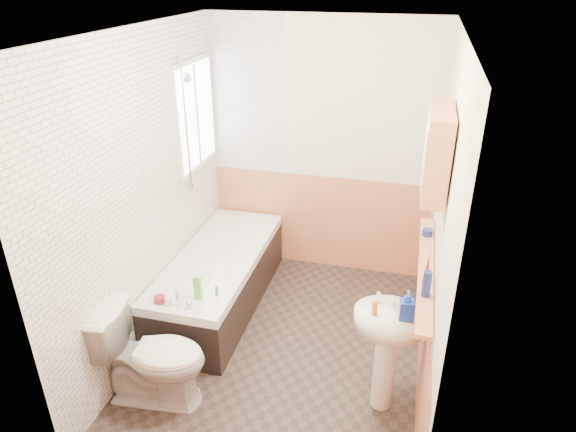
{
  "coord_description": "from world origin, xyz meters",
  "views": [
    {
      "loc": [
        0.87,
        -3.24,
        2.87
      ],
      "look_at": [
        0.0,
        0.15,
        1.15
      ],
      "focal_mm": 32.0,
      "sensor_mm": 36.0,
      "label": 1
    }
  ],
  "objects_px": {
    "bathtub": "(219,278)",
    "pine_shelf": "(426,268)",
    "medicine_cabinet": "(437,152)",
    "toilet": "(152,356)",
    "sink": "(387,340)"
  },
  "relations": [
    {
      "from": "toilet",
      "to": "sink",
      "type": "bearing_deg",
      "value": -83.37
    },
    {
      "from": "bathtub",
      "to": "sink",
      "type": "distance_m",
      "value": 1.81
    },
    {
      "from": "bathtub",
      "to": "sink",
      "type": "xyz_separation_m",
      "value": [
        1.57,
        -0.86,
        0.3
      ]
    },
    {
      "from": "bathtub",
      "to": "toilet",
      "type": "distance_m",
      "value": 1.21
    },
    {
      "from": "toilet",
      "to": "pine_shelf",
      "type": "xyz_separation_m",
      "value": [
        1.8,
        0.63,
        0.63
      ]
    },
    {
      "from": "sink",
      "to": "pine_shelf",
      "type": "xyz_separation_m",
      "value": [
        0.2,
        0.29,
        0.43
      ]
    },
    {
      "from": "bathtub",
      "to": "pine_shelf",
      "type": "distance_m",
      "value": 2.0
    },
    {
      "from": "toilet",
      "to": "pine_shelf",
      "type": "relative_size",
      "value": 0.52
    },
    {
      "from": "toilet",
      "to": "sink",
      "type": "height_order",
      "value": "sink"
    },
    {
      "from": "bathtub",
      "to": "pine_shelf",
      "type": "xyz_separation_m",
      "value": [
        1.77,
        -0.57,
        0.73
      ]
    },
    {
      "from": "medicine_cabinet",
      "to": "toilet",
      "type": "bearing_deg",
      "value": -159.79
    },
    {
      "from": "bathtub",
      "to": "toilet",
      "type": "bearing_deg",
      "value": -91.42
    },
    {
      "from": "sink",
      "to": "toilet",
      "type": "bearing_deg",
      "value": -176.68
    },
    {
      "from": "sink",
      "to": "medicine_cabinet",
      "type": "xyz_separation_m",
      "value": [
        0.17,
        0.3,
        1.25
      ]
    },
    {
      "from": "toilet",
      "to": "sink",
      "type": "distance_m",
      "value": 1.65
    }
  ]
}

